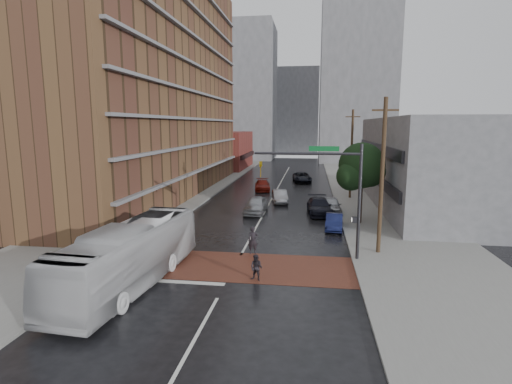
% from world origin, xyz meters
% --- Properties ---
extents(ground, '(160.00, 160.00, 0.00)m').
position_xyz_m(ground, '(0.00, 0.00, 0.00)').
color(ground, black).
rests_on(ground, ground).
extents(crosswalk, '(14.00, 5.00, 0.02)m').
position_xyz_m(crosswalk, '(0.00, 0.50, 0.01)').
color(crosswalk, brown).
rests_on(crosswalk, ground).
extents(sidewalk_west, '(9.00, 90.00, 0.15)m').
position_xyz_m(sidewalk_west, '(-11.50, 25.00, 0.07)').
color(sidewalk_west, gray).
rests_on(sidewalk_west, ground).
extents(sidewalk_east, '(9.00, 90.00, 0.15)m').
position_xyz_m(sidewalk_east, '(11.50, 25.00, 0.07)').
color(sidewalk_east, gray).
rests_on(sidewalk_east, ground).
extents(apartment_block, '(10.00, 44.00, 28.00)m').
position_xyz_m(apartment_block, '(-14.00, 24.00, 14.00)').
color(apartment_block, brown).
rests_on(apartment_block, ground).
extents(storefront_west, '(8.00, 16.00, 7.00)m').
position_xyz_m(storefront_west, '(-12.00, 54.00, 3.50)').
color(storefront_west, maroon).
rests_on(storefront_west, ground).
extents(building_east, '(11.00, 26.00, 9.00)m').
position_xyz_m(building_east, '(16.50, 20.00, 4.50)').
color(building_east, gray).
rests_on(building_east, ground).
extents(distant_tower_west, '(18.00, 16.00, 32.00)m').
position_xyz_m(distant_tower_west, '(-14.00, 78.00, 16.00)').
color(distant_tower_west, gray).
rests_on(distant_tower_west, ground).
extents(distant_tower_east, '(16.00, 14.00, 36.00)m').
position_xyz_m(distant_tower_east, '(14.00, 72.00, 18.00)').
color(distant_tower_east, gray).
rests_on(distant_tower_east, ground).
extents(distant_tower_center, '(12.00, 10.00, 24.00)m').
position_xyz_m(distant_tower_center, '(0.00, 95.00, 12.00)').
color(distant_tower_center, gray).
rests_on(distant_tower_center, ground).
extents(street_tree, '(4.20, 4.10, 6.90)m').
position_xyz_m(street_tree, '(8.52, 12.03, 4.73)').
color(street_tree, '#332319').
rests_on(street_tree, ground).
extents(signal_mast, '(6.50, 0.30, 7.20)m').
position_xyz_m(signal_mast, '(5.85, 2.50, 4.73)').
color(signal_mast, '#2D2D33').
rests_on(signal_mast, ground).
extents(utility_pole_near, '(1.60, 0.26, 10.00)m').
position_xyz_m(utility_pole_near, '(8.80, 4.00, 5.14)').
color(utility_pole_near, '#473321').
rests_on(utility_pole_near, ground).
extents(utility_pole_far, '(1.60, 0.26, 10.00)m').
position_xyz_m(utility_pole_far, '(8.80, 24.00, 5.14)').
color(utility_pole_far, '#473321').
rests_on(utility_pole_far, ground).
extents(transit_bus, '(3.56, 11.84, 3.25)m').
position_xyz_m(transit_bus, '(-4.83, -2.97, 1.63)').
color(transit_bus, silver).
rests_on(transit_bus, ground).
extents(pedestrian_a, '(0.74, 0.59, 1.79)m').
position_xyz_m(pedestrian_a, '(0.73, 3.00, 0.89)').
color(pedestrian_a, black).
rests_on(pedestrian_a, ground).
extents(pedestrian_b, '(0.83, 0.74, 1.44)m').
position_xyz_m(pedestrian_b, '(1.57, -1.50, 0.72)').
color(pedestrian_b, black).
rests_on(pedestrian_b, ground).
extents(car_travel_a, '(2.06, 4.78, 1.61)m').
position_xyz_m(car_travel_a, '(-0.74, 14.98, 0.80)').
color(car_travel_a, '#9B9DA2').
rests_on(car_travel_a, ground).
extents(car_travel_b, '(2.17, 4.38, 1.38)m').
position_xyz_m(car_travel_b, '(1.08, 20.55, 0.69)').
color(car_travel_b, '#A0A2A7').
rests_on(car_travel_b, ground).
extents(car_travel_c, '(2.51, 4.89, 1.36)m').
position_xyz_m(car_travel_c, '(-1.78, 28.37, 0.68)').
color(car_travel_c, maroon).
rests_on(car_travel_c, ground).
extents(suv_travel, '(3.08, 5.56, 1.47)m').
position_xyz_m(suv_travel, '(3.06, 36.63, 0.74)').
color(suv_travel, black).
rests_on(suv_travel, ground).
extents(car_parked_near, '(1.59, 3.86, 1.24)m').
position_xyz_m(car_parked_near, '(6.30, 10.00, 0.62)').
color(car_parked_near, '#141B48').
rests_on(car_parked_near, ground).
extents(car_parked_mid, '(2.56, 5.38, 1.51)m').
position_xyz_m(car_parked_mid, '(5.20, 15.50, 0.76)').
color(car_parked_mid, black).
rests_on(car_parked_mid, ground).
extents(car_parked_far, '(2.00, 4.59, 1.54)m').
position_xyz_m(car_parked_far, '(6.30, 16.00, 0.77)').
color(car_parked_far, '#999BA0').
rests_on(car_parked_far, ground).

